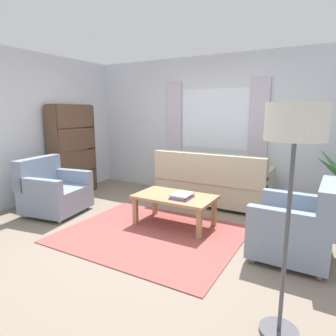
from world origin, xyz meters
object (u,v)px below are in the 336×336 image
object	(u,v)px
standing_lamp	(295,140)
armchair_left	(53,191)
armchair_right	(298,227)
book_stack_on_table	(182,196)
coffee_table	(175,199)
bookshelf	(74,148)
couch	(212,184)

from	to	relation	value
standing_lamp	armchair_left	bearing A→B (deg)	165.02
armchair_right	book_stack_on_table	bearing A→B (deg)	-92.90
coffee_table	bookshelf	distance (m)	2.57
bookshelf	standing_lamp	size ratio (longest dim) A/B	1.04
bookshelf	armchair_left	bearing A→B (deg)	29.05
armchair_right	book_stack_on_table	world-z (taller)	armchair_right
couch	bookshelf	xyz separation A→B (m)	(-2.57, -0.67, 0.52)
couch	standing_lamp	xyz separation A→B (m)	(1.54, -2.61, 1.05)
armchair_left	standing_lamp	distance (m)	3.84
bookshelf	standing_lamp	distance (m)	4.57
armchair_left	bookshelf	world-z (taller)	bookshelf
book_stack_on_table	standing_lamp	distance (m)	2.25
couch	bookshelf	world-z (taller)	bookshelf
armchair_right	armchair_left	bearing A→B (deg)	-83.65
standing_lamp	coffee_table	bearing A→B (deg)	138.82
couch	bookshelf	bearing A→B (deg)	14.58
couch	armchair_left	xyz separation A→B (m)	(-2.03, -1.65, -0.01)
couch	bookshelf	distance (m)	2.71
armchair_right	standing_lamp	world-z (taller)	standing_lamp
coffee_table	standing_lamp	distance (m)	2.41
bookshelf	couch	bearing A→B (deg)	104.58
book_stack_on_table	armchair_left	bearing A→B (deg)	-168.27
standing_lamp	couch	bearing A→B (deg)	120.49
armchair_right	bookshelf	world-z (taller)	bookshelf
bookshelf	standing_lamp	world-z (taller)	bookshelf
book_stack_on_table	bookshelf	distance (m)	2.70
couch	book_stack_on_table	size ratio (longest dim) A/B	6.08
book_stack_on_table	standing_lamp	xyz separation A→B (m)	(1.50, -1.38, 0.95)
armchair_left	armchair_right	xyz separation A→B (m)	(3.53, 0.33, 0.00)
armchair_left	book_stack_on_table	xyz separation A→B (m)	(2.06, 0.43, 0.11)
couch	coffee_table	xyz separation A→B (m)	(-0.11, -1.17, 0.01)
book_stack_on_table	bookshelf	world-z (taller)	bookshelf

